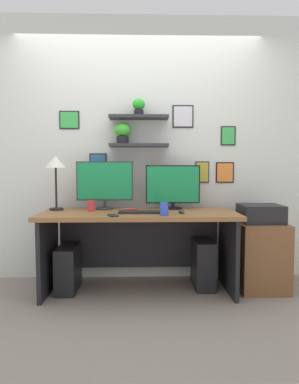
% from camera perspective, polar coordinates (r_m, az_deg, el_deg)
% --- Properties ---
extents(ground_plane, '(8.00, 8.00, 0.00)m').
position_cam_1_polar(ground_plane, '(3.25, -1.81, -16.65)').
color(ground_plane, gray).
extents(back_wall_assembly, '(4.40, 0.24, 2.70)m').
position_cam_1_polar(back_wall_assembly, '(3.48, -1.81, 7.47)').
color(back_wall_assembly, silver).
rests_on(back_wall_assembly, ground).
extents(desk, '(1.80, 0.68, 0.75)m').
position_cam_1_polar(desk, '(3.16, -1.83, -6.97)').
color(desk, brown).
rests_on(desk, ground).
extents(monitor_left, '(0.55, 0.18, 0.47)m').
position_cam_1_polar(monitor_left, '(3.28, -7.69, 1.46)').
color(monitor_left, '#2D2D33').
rests_on(monitor_left, desk).
extents(monitor_right, '(0.53, 0.18, 0.43)m').
position_cam_1_polar(monitor_right, '(3.28, 4.03, 0.95)').
color(monitor_right, black).
rests_on(monitor_right, desk).
extents(keyboard, '(0.44, 0.14, 0.02)m').
position_cam_1_polar(keyboard, '(2.98, -1.09, -3.45)').
color(keyboard, black).
rests_on(keyboard, desk).
extents(computer_mouse, '(0.06, 0.09, 0.03)m').
position_cam_1_polar(computer_mouse, '(2.99, 5.48, -3.36)').
color(computer_mouse, '#2D2D33').
rests_on(computer_mouse, desk).
extents(desk_lamp, '(0.20, 0.20, 0.52)m').
position_cam_1_polar(desk_lamp, '(3.30, -15.82, 4.34)').
color(desk_lamp, black).
rests_on(desk_lamp, desk).
extents(cell_phone, '(0.11, 0.16, 0.01)m').
position_cam_1_polar(cell_phone, '(2.83, -6.33, -4.00)').
color(cell_phone, black).
rests_on(cell_phone, desk).
extents(pen_cup, '(0.07, 0.07, 0.10)m').
position_cam_1_polar(pen_cup, '(3.15, -9.98, -2.38)').
color(pen_cup, red).
rests_on(pen_cup, desk).
extents(scissors_tray, '(0.14, 0.11, 0.02)m').
position_cam_1_polar(scissors_tray, '(3.13, -3.29, -3.07)').
color(scissors_tray, red).
rests_on(scissors_tray, desk).
extents(water_cup, '(0.07, 0.07, 0.11)m').
position_cam_1_polar(water_cup, '(2.83, 2.54, -2.96)').
color(water_cup, blue).
rests_on(water_cup, desk).
extents(drawer_cabinet, '(0.44, 0.50, 0.64)m').
position_cam_1_polar(drawer_cabinet, '(3.41, 18.35, -10.28)').
color(drawer_cabinet, brown).
rests_on(drawer_cabinet, ground).
extents(printer, '(0.38, 0.34, 0.17)m').
position_cam_1_polar(printer, '(3.33, 18.51, -3.53)').
color(printer, black).
rests_on(printer, drawer_cabinet).
extents(computer_tower_left, '(0.18, 0.40, 0.42)m').
position_cam_1_polar(computer_tower_left, '(3.30, -13.78, -12.61)').
color(computer_tower_left, black).
rests_on(computer_tower_left, ground).
extents(computer_tower_right, '(0.18, 0.40, 0.46)m').
position_cam_1_polar(computer_tower_right, '(3.34, 9.14, -12.00)').
color(computer_tower_right, black).
rests_on(computer_tower_right, ground).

